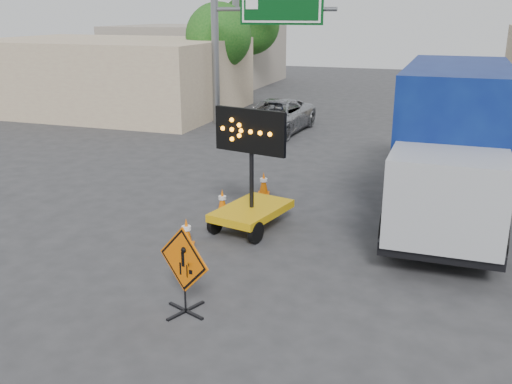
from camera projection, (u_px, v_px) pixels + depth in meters
The scene contains 14 objects.
ground at pixel (162, 312), 10.98m from camera, with size 100.00×100.00×0.00m, color #2D2D30.
curb_right at pixel (511, 158), 22.19m from camera, with size 0.40×60.00×0.12m, color gray.
storefront_left_near at pixel (110, 75), 32.75m from camera, with size 14.00×10.00×4.00m, color #C8B690.
storefront_left_far at pixel (197, 54), 45.60m from camera, with size 12.00×10.00×4.40m, color gray.
highway_gantry at pixel (254, 21), 26.98m from camera, with size 6.18×0.38×6.90m.
tree_left_near at pixel (219, 36), 32.01m from camera, with size 3.71×3.71×6.03m.
tree_left_far at pixel (250, 25), 39.39m from camera, with size 4.10×4.10×6.66m.
construction_sign at pixel (184, 268), 10.71m from camera, with size 1.24×0.89×1.76m.
arrow_board at pixel (252, 203), 14.98m from camera, with size 2.01×2.50×3.22m.
pickup_truck at pixel (275, 117), 26.83m from camera, with size 2.56×5.55×1.54m, color #A5A7AC.
box_truck at pixel (451, 151), 15.55m from camera, with size 2.81×8.72×4.14m.
cone_a at pixel (186, 232), 14.03m from camera, with size 0.46×0.46×0.71m.
cone_b at pixel (222, 201), 16.32m from camera, with size 0.43×0.43×0.69m.
cone_c at pixel (264, 183), 17.98m from camera, with size 0.44×0.44×0.71m.
Camera 1 is at (4.92, -8.61, 5.55)m, focal length 40.00 mm.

